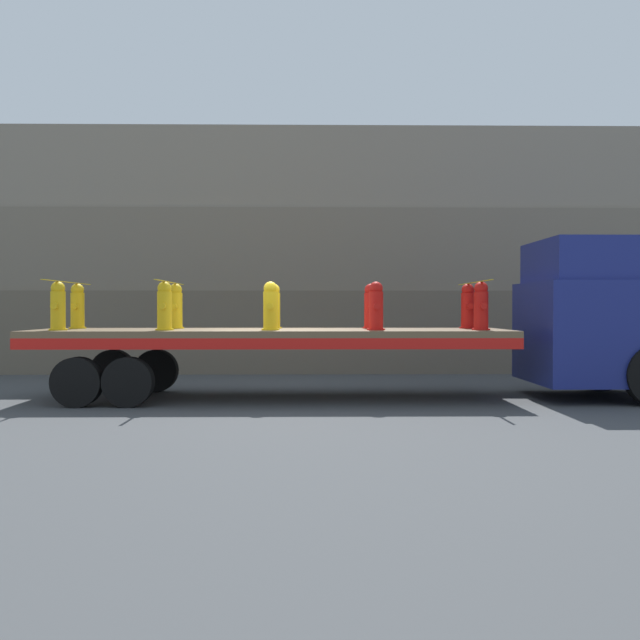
{
  "coord_description": "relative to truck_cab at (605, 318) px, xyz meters",
  "views": [
    {
      "loc": [
        0.73,
        -13.96,
        1.77
      ],
      "look_at": [
        0.94,
        0.0,
        1.54
      ],
      "focal_mm": 40.0,
      "sensor_mm": 36.0,
      "label": 1
    }
  ],
  "objects": [
    {
      "name": "cargo_strap_front",
      "position": [
        -2.59,
        0.0,
        0.71
      ],
      "size": [
        0.05,
        2.75,
        0.01
      ],
      "color": "yellow",
      "rests_on": "fire_hydrant_red_near_4"
    },
    {
      "name": "fire_hydrant_red_far_3",
      "position": [
        -4.58,
        0.56,
        0.24
      ],
      "size": [
        0.34,
        0.49,
        0.92
      ],
      "color": "red",
      "rests_on": "flatbed_trailer"
    },
    {
      "name": "truck_cab",
      "position": [
        0.0,
        0.0,
        0.0
      ],
      "size": [
        2.8,
        2.73,
        3.1
      ],
      "color": "navy",
      "rests_on": "ground_plane"
    },
    {
      "name": "fire_hydrant_red_far_4",
      "position": [
        -2.59,
        0.56,
        0.24
      ],
      "size": [
        0.34,
        0.49,
        0.92
      ],
      "color": "red",
      "rests_on": "flatbed_trailer"
    },
    {
      "name": "fire_hydrant_yellow_far_2",
      "position": [
        -6.57,
        0.56,
        0.24
      ],
      "size": [
        0.34,
        0.49,
        0.92
      ],
      "color": "gold",
      "rests_on": "flatbed_trailer"
    },
    {
      "name": "fire_hydrant_yellow_far_1",
      "position": [
        -8.56,
        0.56,
        0.24
      ],
      "size": [
        0.34,
        0.49,
        0.92
      ],
      "color": "gold",
      "rests_on": "flatbed_trailer"
    },
    {
      "name": "fire_hydrant_yellow_far_0",
      "position": [
        -10.54,
        0.56,
        0.24
      ],
      "size": [
        0.34,
        0.49,
        0.92
      ],
      "color": "gold",
      "rests_on": "flatbed_trailer"
    },
    {
      "name": "fire_hydrant_red_near_3",
      "position": [
        -4.58,
        -0.56,
        0.24
      ],
      "size": [
        0.34,
        0.49,
        0.92
      ],
      "color": "red",
      "rests_on": "flatbed_trailer"
    },
    {
      "name": "ground_plane",
      "position": [
        -6.57,
        0.0,
        -1.57
      ],
      "size": [
        120.0,
        120.0,
        0.0
      ],
      "primitive_type": "plane",
      "color": "#3F4244"
    },
    {
      "name": "rock_cliff",
      "position": [
        -6.57,
        6.77,
        1.81
      ],
      "size": [
        60.0,
        3.3,
        6.75
      ],
      "color": "#665B4C",
      "rests_on": "ground_plane"
    },
    {
      "name": "fire_hydrant_yellow_near_0",
      "position": [
        -10.54,
        -0.56,
        0.24
      ],
      "size": [
        0.34,
        0.49,
        0.92
      ],
      "color": "gold",
      "rests_on": "flatbed_trailer"
    },
    {
      "name": "fire_hydrant_yellow_near_1",
      "position": [
        -8.56,
        -0.56,
        0.24
      ],
      "size": [
        0.34,
        0.49,
        0.92
      ],
      "color": "gold",
      "rests_on": "flatbed_trailer"
    },
    {
      "name": "fire_hydrant_red_near_4",
      "position": [
        -2.59,
        -0.56,
        0.24
      ],
      "size": [
        0.34,
        0.49,
        0.92
      ],
      "color": "red",
      "rests_on": "flatbed_trailer"
    },
    {
      "name": "cargo_strap_rear",
      "position": [
        -10.54,
        0.0,
        0.71
      ],
      "size": [
        0.05,
        2.75,
        0.01
      ],
      "color": "yellow",
      "rests_on": "fire_hydrant_yellow_near_0"
    },
    {
      "name": "fire_hydrant_yellow_near_2",
      "position": [
        -6.57,
        -0.56,
        0.24
      ],
      "size": [
        0.34,
        0.49,
        0.92
      ],
      "color": "gold",
      "rests_on": "flatbed_trailer"
    },
    {
      "name": "flatbed_trailer",
      "position": [
        -7.27,
        0.0,
        -0.48
      ],
      "size": [
        9.15,
        2.64,
        1.36
      ],
      "color": "brown",
      "rests_on": "ground_plane"
    },
    {
      "name": "cargo_strap_middle",
      "position": [
        -8.56,
        0.0,
        0.71
      ],
      "size": [
        0.05,
        2.75,
        0.01
      ],
      "color": "yellow",
      "rests_on": "fire_hydrant_yellow_near_1"
    }
  ]
}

